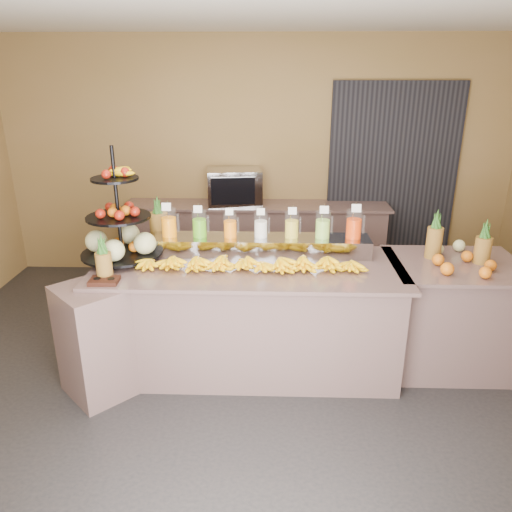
{
  "coord_description": "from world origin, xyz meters",
  "views": [
    {
      "loc": [
        0.18,
        -3.44,
        2.42
      ],
      "look_at": [
        0.06,
        0.3,
        1.01
      ],
      "focal_mm": 35.0,
      "sensor_mm": 36.0,
      "label": 1
    }
  ],
  "objects_px": {
    "fruit_stand": "(126,232)",
    "oven_warmer": "(234,187)",
    "condiment_caddy": "(104,281)",
    "pitcher_tray": "(261,245)",
    "banana_heap": "(249,261)",
    "right_fruit_pile": "(459,255)"
  },
  "relations": [
    {
      "from": "banana_heap",
      "to": "oven_warmer",
      "type": "bearing_deg",
      "value": 97.43
    },
    {
      "from": "fruit_stand",
      "to": "oven_warmer",
      "type": "height_order",
      "value": "fruit_stand"
    },
    {
      "from": "fruit_stand",
      "to": "oven_warmer",
      "type": "xyz_separation_m",
      "value": [
        0.76,
        1.83,
        -0.03
      ]
    },
    {
      "from": "condiment_caddy",
      "to": "pitcher_tray",
      "type": "bearing_deg",
      "value": 29.91
    },
    {
      "from": "right_fruit_pile",
      "to": "condiment_caddy",
      "type": "bearing_deg",
      "value": -170.74
    },
    {
      "from": "pitcher_tray",
      "to": "fruit_stand",
      "type": "height_order",
      "value": "fruit_stand"
    },
    {
      "from": "banana_heap",
      "to": "pitcher_tray",
      "type": "bearing_deg",
      "value": 76.46
    },
    {
      "from": "banana_heap",
      "to": "right_fruit_pile",
      "type": "height_order",
      "value": "right_fruit_pile"
    },
    {
      "from": "pitcher_tray",
      "to": "right_fruit_pile",
      "type": "bearing_deg",
      "value": -7.52
    },
    {
      "from": "condiment_caddy",
      "to": "oven_warmer",
      "type": "relative_size",
      "value": 0.34
    },
    {
      "from": "pitcher_tray",
      "to": "oven_warmer",
      "type": "xyz_separation_m",
      "value": [
        -0.35,
        1.67,
        0.13
      ]
    },
    {
      "from": "fruit_stand",
      "to": "oven_warmer",
      "type": "bearing_deg",
      "value": 70.24
    },
    {
      "from": "banana_heap",
      "to": "condiment_caddy",
      "type": "distance_m",
      "value": 1.11
    },
    {
      "from": "condiment_caddy",
      "to": "oven_warmer",
      "type": "height_order",
      "value": "oven_warmer"
    },
    {
      "from": "fruit_stand",
      "to": "pitcher_tray",
      "type": "bearing_deg",
      "value": 11.17
    },
    {
      "from": "banana_heap",
      "to": "oven_warmer",
      "type": "relative_size",
      "value": 2.95
    },
    {
      "from": "pitcher_tray",
      "to": "fruit_stand",
      "type": "xyz_separation_m",
      "value": [
        -1.11,
        -0.16,
        0.16
      ]
    },
    {
      "from": "fruit_stand",
      "to": "banana_heap",
      "type": "bearing_deg",
      "value": -7.31
    },
    {
      "from": "right_fruit_pile",
      "to": "oven_warmer",
      "type": "relative_size",
      "value": 0.81
    },
    {
      "from": "fruit_stand",
      "to": "condiment_caddy",
      "type": "xyz_separation_m",
      "value": [
        -0.04,
        -0.5,
        -0.22
      ]
    },
    {
      "from": "banana_heap",
      "to": "oven_warmer",
      "type": "height_order",
      "value": "oven_warmer"
    },
    {
      "from": "pitcher_tray",
      "to": "right_fruit_pile",
      "type": "xyz_separation_m",
      "value": [
        1.6,
        -0.21,
        0.01
      ]
    }
  ]
}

